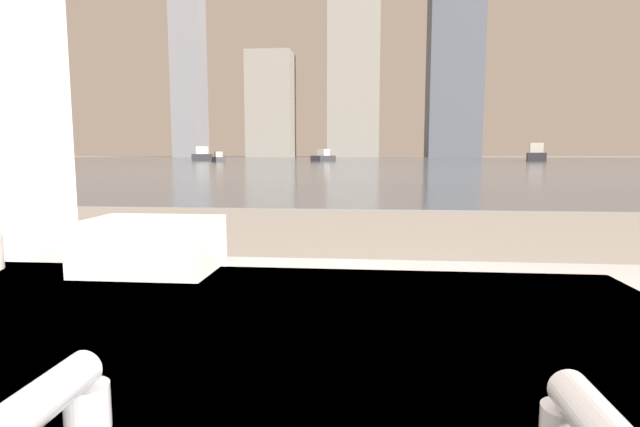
{
  "coord_description": "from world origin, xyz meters",
  "views": [
    {
      "loc": [
        0.24,
        -0.24,
        0.81
      ],
      "look_at": [
        0.02,
        2.05,
        0.54
      ],
      "focal_mm": 28.0,
      "sensor_mm": 36.0,
      "label": 1
    }
  ],
  "objects": [
    {
      "name": "skyline_tower_3",
      "position": [
        19.46,
        118.0,
        21.36
      ],
      "size": [
        11.65,
        9.56,
        42.72
      ],
      "color": "#4C515B",
      "rests_on": "ground_plane"
    },
    {
      "name": "harbor_boat_2",
      "position": [
        18.19,
        55.51,
        0.7
      ],
      "size": [
        3.09,
        5.48,
        1.95
      ],
      "color": "#2D2D33",
      "rests_on": "harbor_water"
    },
    {
      "name": "harbor_boat_4",
      "position": [
        -4.53,
        53.39,
        0.46
      ],
      "size": [
        2.51,
        3.62,
        1.29
      ],
      "color": "#2D2D33",
      "rests_on": "harbor_water"
    },
    {
      "name": "skyline_tower_1",
      "position": [
        -22.7,
        118.0,
        12.14
      ],
      "size": [
        10.5,
        9.68,
        24.27
      ],
      "color": "gray",
      "rests_on": "ground_plane"
    },
    {
      "name": "harbor_water",
      "position": [
        0.0,
        62.0,
        0.01
      ],
      "size": [
        180.0,
        110.0,
        0.01
      ],
      "color": "slate",
      "rests_on": "ground_plane"
    },
    {
      "name": "faucet_near",
      "position": [
        -0.04,
        0.14,
        0.59
      ],
      "size": [
        0.04,
        0.19,
        0.08
      ],
      "color": "silver",
      "rests_on": "bathtub"
    },
    {
      "name": "skyline_tower_2",
      "position": [
        -3.19,
        118.0,
        23.96
      ],
      "size": [
        11.68,
        10.33,
        47.93
      ],
      "color": "gray",
      "rests_on": "ground_plane"
    },
    {
      "name": "harbor_boat_3",
      "position": [
        -14.8,
        49.14,
        0.37
      ],
      "size": [
        2.05,
        2.83,
        1.01
      ],
      "color": "#2D2D33",
      "rests_on": "harbor_water"
    },
    {
      "name": "towel_stack",
      "position": [
        -0.26,
        0.86,
        0.6
      ],
      "size": [
        0.3,
        0.22,
        0.12
      ],
      "color": "silver",
      "rests_on": "bathtub"
    },
    {
      "name": "skyline_tower_0",
      "position": [
        -42.5,
        118.0,
        22.64
      ],
      "size": [
        7.1,
        6.24,
        45.29
      ],
      "color": "slate",
      "rests_on": "ground_plane"
    },
    {
      "name": "harbor_boat_0",
      "position": [
        -19.35,
        57.7,
        0.59
      ],
      "size": [
        1.98,
        4.54,
        1.65
      ],
      "color": "#2D2D33",
      "rests_on": "harbor_water"
    }
  ]
}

